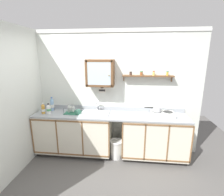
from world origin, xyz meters
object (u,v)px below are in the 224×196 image
saucepan (157,109)px  warning_sign (102,88)px  sink (95,115)px  wall_cabinet (100,73)px  trash_bin (116,149)px  dish_rack (72,111)px  mug (78,112)px  bottle_opaque_white_1 (49,109)px  bottle_juice_amber_2 (43,109)px  hot_plate_stove (163,114)px  bottle_water_blue_0 (52,105)px

saucepan → warning_sign: 1.21m
sink → wall_cabinet: bearing=47.2°
sink → trash_bin: (0.46, -0.12, -0.68)m
dish_rack → mug: 0.18m
wall_cabinet → dish_rack: bearing=-167.0°
dish_rack → warning_sign: warning_sign is taller
bottle_opaque_white_1 → warning_sign: 1.18m
mug → saucepan: bearing=4.9°
dish_rack → bottle_juice_amber_2: bearing=-169.2°
hot_plate_stove → wall_cabinet: size_ratio=0.81×
warning_sign → trash_bin: bearing=-46.8°
sink → dish_rack: 0.49m
hot_plate_stove → dish_rack: dish_rack is taller
bottle_water_blue_0 → trash_bin: size_ratio=0.78×
sink → bottle_juice_amber_2: (-1.06, -0.13, 0.14)m
sink → bottle_juice_amber_2: sink is taller
bottle_juice_amber_2 → bottle_opaque_white_1: bearing=2.8°
bottle_opaque_white_1 → bottle_juice_amber_2: (-0.12, -0.01, 0.00)m
dish_rack → wall_cabinet: bearing=13.0°
hot_plate_stove → bottle_juice_amber_2: 2.42m
saucepan → trash_bin: bearing=-169.6°
warning_sign → dish_rack: bearing=-155.4°
warning_sign → hot_plate_stove: bearing=-11.2°
bottle_water_blue_0 → bottle_juice_amber_2: (-0.09, -0.21, -0.03)m
saucepan → dish_rack: size_ratio=1.05×
sink → warning_sign: bearing=65.9°
bottle_opaque_white_1 → mug: bottle_opaque_white_1 is taller
hot_plate_stove → bottle_water_blue_0: bearing=178.0°
mug → trash_bin: mug is taller
hot_plate_stove → mug: size_ratio=3.69×
mug → sink: bearing=19.1°
hot_plate_stove → trash_bin: bearing=-172.3°
dish_rack → sink: bearing=2.7°
saucepan → mug: size_ratio=2.72×
warning_sign → saucepan: bearing=-11.1°
hot_plate_stove → trash_bin: (-0.91, -0.12, -0.76)m
saucepan → trash_bin: saucepan is taller
mug → warning_sign: size_ratio=0.57×
dish_rack → mug: (0.15, -0.09, 0.01)m
bottle_water_blue_0 → wall_cabinet: (1.06, 0.03, 0.69)m
bottle_opaque_white_1 → dish_rack: bottle_opaque_white_1 is taller
bottle_juice_amber_2 → mug: bottle_juice_amber_2 is taller
trash_bin → hot_plate_stove: bearing=7.7°
bottle_water_blue_0 → warning_sign: warning_sign is taller
hot_plate_stove → bottle_opaque_white_1: bottle_opaque_white_1 is taller
mug → trash_bin: size_ratio=0.32×
bottle_juice_amber_2 → trash_bin: 1.72m
sink → trash_bin: sink is taller
saucepan → mug: (-1.58, -0.14, -0.08)m
saucepan → dish_rack: bearing=-178.5°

